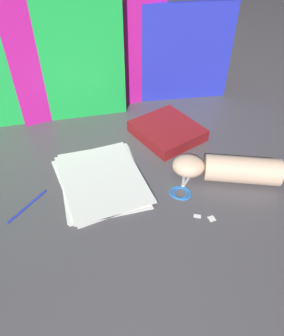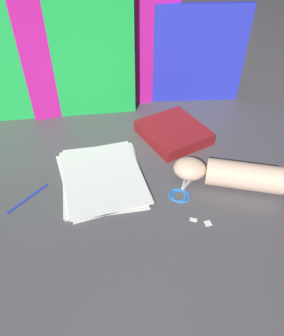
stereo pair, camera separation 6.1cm
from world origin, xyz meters
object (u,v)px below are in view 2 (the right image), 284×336
book_closed (173,132)px  scissors (183,187)px  paper_stack (102,177)px  hand_forearm (230,174)px

book_closed → scissors: (-0.05, -0.24, -0.02)m
scissors → book_closed: bearing=77.9°
paper_stack → scissors: bearing=-25.0°
paper_stack → scissors: paper_stack is taller
paper_stack → book_closed: book_closed is taller
scissors → hand_forearm: 0.14m
book_closed → scissors: size_ratio=1.46×
scissors → paper_stack: bearing=155.0°
scissors → hand_forearm: size_ratio=0.56×
book_closed → hand_forearm: (0.08, -0.26, 0.02)m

